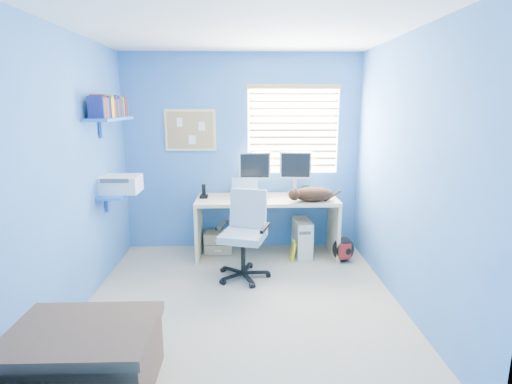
{
  "coord_description": "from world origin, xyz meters",
  "views": [
    {
      "loc": [
        0.03,
        -3.52,
        1.87
      ],
      "look_at": [
        0.15,
        0.65,
        0.95
      ],
      "focal_mm": 28.0,
      "sensor_mm": 36.0,
      "label": 1
    }
  ],
  "objects_px": {
    "desk": "(267,227)",
    "tower_pc": "(302,237)",
    "cat": "(313,194)",
    "laptop": "(244,189)",
    "office_chair": "(244,245)"
  },
  "relations": [
    {
      "from": "cat",
      "to": "tower_pc",
      "type": "relative_size",
      "value": 1.06
    },
    {
      "from": "cat",
      "to": "office_chair",
      "type": "bearing_deg",
      "value": -169.92
    },
    {
      "from": "laptop",
      "to": "office_chair",
      "type": "distance_m",
      "value": 0.82
    },
    {
      "from": "desk",
      "to": "cat",
      "type": "bearing_deg",
      "value": -18.04
    },
    {
      "from": "cat",
      "to": "office_chair",
      "type": "distance_m",
      "value": 1.05
    },
    {
      "from": "tower_pc",
      "to": "cat",
      "type": "bearing_deg",
      "value": -66.55
    },
    {
      "from": "desk",
      "to": "laptop",
      "type": "bearing_deg",
      "value": 174.92
    },
    {
      "from": "cat",
      "to": "desk",
      "type": "bearing_deg",
      "value": 143.25
    },
    {
      "from": "laptop",
      "to": "cat",
      "type": "xyz_separation_m",
      "value": [
        0.82,
        -0.2,
        -0.02
      ]
    },
    {
      "from": "cat",
      "to": "tower_pc",
      "type": "bearing_deg",
      "value": 98.53
    },
    {
      "from": "desk",
      "to": "tower_pc",
      "type": "height_order",
      "value": "desk"
    },
    {
      "from": "tower_pc",
      "to": "office_chair",
      "type": "relative_size",
      "value": 0.47
    },
    {
      "from": "desk",
      "to": "laptop",
      "type": "xyz_separation_m",
      "value": [
        -0.28,
        0.02,
        0.48
      ]
    },
    {
      "from": "desk",
      "to": "office_chair",
      "type": "xyz_separation_m",
      "value": [
        -0.28,
        -0.63,
        -0.02
      ]
    },
    {
      "from": "laptop",
      "to": "tower_pc",
      "type": "height_order",
      "value": "laptop"
    }
  ]
}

